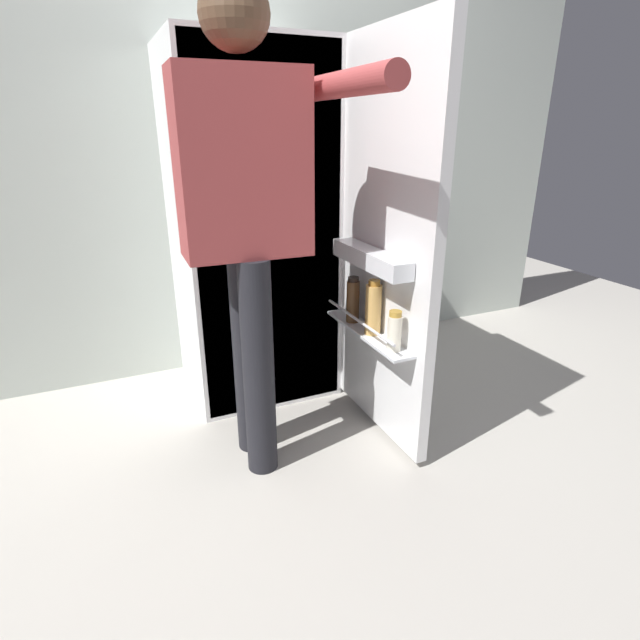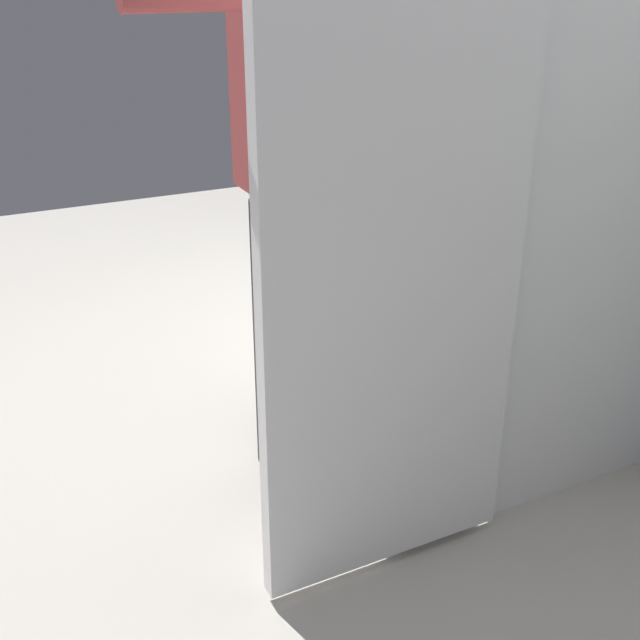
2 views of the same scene
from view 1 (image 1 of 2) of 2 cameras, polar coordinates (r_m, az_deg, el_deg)
name	(u,v)px [view 1 (image 1 of 2)]	position (r m, az deg, el deg)	size (l,w,h in m)	color
ground_plane	(296,434)	(2.32, -2.77, -12.80)	(6.92, 6.92, 0.00)	#B7B2A8
kitchen_wall	(224,117)	(2.82, -10.84, 21.77)	(4.40, 0.10, 2.69)	beige
refrigerator	(259,231)	(2.47, -6.99, 10.00)	(0.75, 1.33, 1.65)	white
person	(247,202)	(1.81, -8.28, 13.12)	(0.55, 0.78, 1.73)	black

